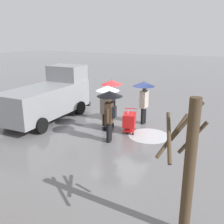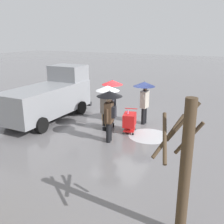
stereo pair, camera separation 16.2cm
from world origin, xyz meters
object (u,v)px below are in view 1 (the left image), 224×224
pedestrian_white_side (111,91)px  pedestrian_pink_side (110,104)px  shopping_cart_vendor (129,120)px  hand_dolly_boxes (107,119)px  bare_tree_near (188,166)px  cargo_van_parked_right (49,97)px  pedestrian_black_side (144,92)px  pedestrian_far_side (107,97)px

pedestrian_white_side → pedestrian_pink_side: bearing=113.9°
shopping_cart_vendor → hand_dolly_boxes: hand_dolly_boxes is taller
pedestrian_pink_side → bare_tree_near: bearing=132.8°
cargo_van_parked_right → pedestrian_white_side: cargo_van_parked_right is taller
shopping_cart_vendor → pedestrian_white_side: size_ratio=0.49×
cargo_van_parked_right → pedestrian_black_side: cargo_van_parked_right is taller
pedestrian_black_side → cargo_van_parked_right: bearing=15.0°
shopping_cart_vendor → pedestrian_black_side: bearing=-97.6°
pedestrian_black_side → pedestrian_white_side: size_ratio=1.00×
hand_dolly_boxes → pedestrian_black_side: pedestrian_black_side is taller
shopping_cart_vendor → hand_dolly_boxes: bearing=1.1°
pedestrian_white_side → cargo_van_parked_right: bearing=17.4°
pedestrian_white_side → hand_dolly_boxes: bearing=106.3°
hand_dolly_boxes → pedestrian_white_side: size_ratio=0.61×
shopping_cart_vendor → bare_tree_near: bare_tree_near is taller
pedestrian_pink_side → bare_tree_near: 5.45m
hand_dolly_boxes → pedestrian_white_side: (0.32, -1.11, 1.09)m
pedestrian_black_side → bare_tree_near: bearing=115.4°
pedestrian_black_side → pedestrian_white_side: same height
pedestrian_far_side → pedestrian_pink_side: bearing=122.1°
shopping_cart_vendor → hand_dolly_boxes: (1.08, 0.02, -0.07)m
cargo_van_parked_right → pedestrian_far_side: bearing=173.4°
shopping_cart_vendor → pedestrian_far_side: 1.44m
pedestrian_pink_side → pedestrian_far_side: 1.16m
pedestrian_pink_side → pedestrian_white_side: bearing=-66.1°
hand_dolly_boxes → pedestrian_far_side: pedestrian_far_side is taller
bare_tree_near → hand_dolly_boxes: bearing=-49.8°
hand_dolly_boxes → pedestrian_black_side: 2.18m
bare_tree_near → pedestrian_black_side: bearing=-64.6°
shopping_cart_vendor → cargo_van_parked_right: bearing=-1.6°
shopping_cart_vendor → hand_dolly_boxes: size_ratio=0.79×
cargo_van_parked_right → hand_dolly_boxes: bearing=177.5°
bare_tree_near → pedestrian_white_side: bearing=-53.2°
pedestrian_white_side → pedestrian_black_side: bearing=-169.8°
hand_dolly_boxes → pedestrian_black_side: (-1.27, -1.39, 1.09)m
pedestrian_pink_side → pedestrian_black_side: (-0.55, -2.63, 0.01)m
shopping_cart_vendor → bare_tree_near: size_ratio=0.34×
cargo_van_parked_right → bare_tree_near: bearing=145.4°
pedestrian_white_side → bare_tree_near: (-4.74, 6.34, 0.07)m
cargo_van_parked_right → shopping_cart_vendor: 4.52m
pedestrian_white_side → bare_tree_near: size_ratio=0.69×
pedestrian_black_side → pedestrian_far_side: 2.02m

